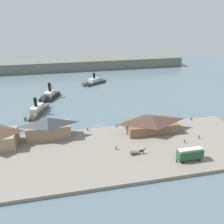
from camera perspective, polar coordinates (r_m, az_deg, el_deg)
ground_plane at (r=103.24m, az=-3.18°, el=-3.36°), size 320.00×320.00×0.00m
quay_promenade at (r=84.24m, az=-0.77°, el=-9.74°), size 110.00×36.00×1.20m
seawall_edge at (r=99.86m, az=-2.86°, el=-4.03°), size 110.00×0.80×1.00m
ferry_shed_central_terminal at (r=92.90m, az=-15.25°, el=-3.68°), size 16.78×7.41×8.58m
ferry_shed_west_terminal at (r=96.59m, az=9.59°, el=-2.81°), size 21.02×10.50×6.23m
street_tram at (r=81.84m, az=18.59°, el=-9.63°), size 8.49×2.96×4.44m
horse_cart at (r=82.00m, az=6.24°, el=-9.65°), size 5.40×1.32×1.87m
pedestrian_at_waters_edge at (r=80.67m, az=15.58°, el=-11.31°), size 0.40×0.40×1.63m
pedestrian_near_east_shed at (r=96.76m, az=20.55°, el=-5.70°), size 0.40×0.40×1.62m
pedestrian_walking_east at (r=83.98m, az=0.99°, el=-8.72°), size 0.43×0.43×1.74m
pedestrian_near_west_shed at (r=92.06m, az=17.33°, el=-6.82°), size 0.38×0.38×1.53m
pedestrian_near_cart at (r=98.45m, az=16.86°, el=-4.59°), size 0.42×0.42×1.71m
mooring_post_east at (r=107.10m, az=14.60°, el=-2.11°), size 0.44×0.44×0.90m
mooring_post_center_east at (r=111.36m, az=18.86°, el=-1.62°), size 0.44×0.44×0.90m
mooring_post_center_west at (r=99.25m, az=1.10°, el=-3.44°), size 0.44×0.44×0.90m
mooring_post_west at (r=96.96m, az=-5.98°, el=-4.28°), size 0.44×0.44×0.90m
ferry_moored_east at (r=137.61m, az=-15.37°, el=3.61°), size 12.18×16.98×11.06m
ferry_approaching_west at (r=160.61m, az=-5.07°, el=7.22°), size 18.66×15.49×9.49m
ferry_departing_north at (r=118.43m, az=-18.25°, el=-0.02°), size 11.03×19.68×9.75m
far_headland at (r=205.79m, az=-8.20°, el=11.60°), size 180.00×24.00×8.00m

